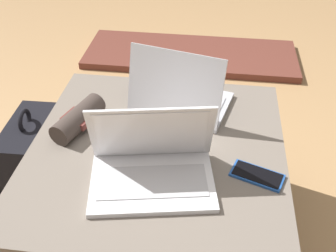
{
  "coord_description": "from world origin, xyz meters",
  "views": [
    {
      "loc": [
        0.15,
        -0.91,
        1.3
      ],
      "look_at": [
        0.03,
        0.02,
        0.55
      ],
      "focal_mm": 42.0,
      "sensor_mm": 36.0,
      "label": 1
    }
  ],
  "objects_px": {
    "laptop_near": "(152,165)",
    "laptop_far": "(180,97)",
    "backpack": "(36,169)",
    "wrist_brace": "(78,119)",
    "cell_phone": "(257,175)"
  },
  "relations": [
    {
      "from": "laptop_near",
      "to": "wrist_brace",
      "type": "height_order",
      "value": "laptop_near"
    },
    {
      "from": "cell_phone",
      "to": "wrist_brace",
      "type": "bearing_deg",
      "value": 94.86
    },
    {
      "from": "cell_phone",
      "to": "backpack",
      "type": "height_order",
      "value": "backpack"
    },
    {
      "from": "laptop_near",
      "to": "laptop_far",
      "type": "height_order",
      "value": "laptop_far"
    },
    {
      "from": "laptop_near",
      "to": "laptop_far",
      "type": "bearing_deg",
      "value": 72.54
    },
    {
      "from": "wrist_brace",
      "to": "laptop_far",
      "type": "bearing_deg",
      "value": 24.59
    },
    {
      "from": "laptop_far",
      "to": "wrist_brace",
      "type": "xyz_separation_m",
      "value": [
        -0.32,
        -0.15,
        -0.01
      ]
    },
    {
      "from": "cell_phone",
      "to": "wrist_brace",
      "type": "distance_m",
      "value": 0.6
    },
    {
      "from": "laptop_near",
      "to": "backpack",
      "type": "distance_m",
      "value": 0.65
    },
    {
      "from": "backpack",
      "to": "wrist_brace",
      "type": "distance_m",
      "value": 0.38
    },
    {
      "from": "laptop_far",
      "to": "cell_phone",
      "type": "bearing_deg",
      "value": 144.48
    },
    {
      "from": "laptop_far",
      "to": "backpack",
      "type": "xyz_separation_m",
      "value": [
        -0.55,
        -0.1,
        -0.32
      ]
    },
    {
      "from": "backpack",
      "to": "laptop_far",
      "type": "bearing_deg",
      "value": 99.15
    },
    {
      "from": "laptop_near",
      "to": "wrist_brace",
      "type": "bearing_deg",
      "value": 134.06
    },
    {
      "from": "laptop_near",
      "to": "laptop_far",
      "type": "xyz_separation_m",
      "value": [
        0.04,
        0.35,
        0.0
      ]
    }
  ]
}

